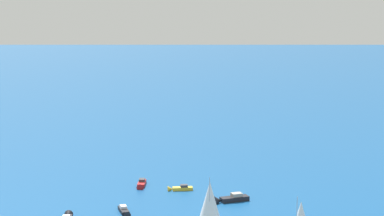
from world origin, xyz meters
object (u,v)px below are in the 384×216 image
Objects in this scene: motorboat_outer_ring_e at (141,184)px; motorboat_outer_ring_f at (179,188)px; motorboat_inshore at (230,199)px; sailboat_mid_cluster at (210,204)px; motorboat_outer_ring_b at (124,211)px.

motorboat_outer_ring_f is (-6.89, 9.18, -0.07)m from motorboat_outer_ring_e.
motorboat_inshore is 16.97m from motorboat_outer_ring_f.
sailboat_mid_cluster is at bearing 86.47° from motorboat_outer_ring_e.
motorboat_inshore reaches higher than motorboat_outer_ring_f.
sailboat_mid_cluster is at bearing 122.90° from motorboat_outer_ring_b.
motorboat_outer_ring_e is (-2.38, -38.62, -4.82)m from sailboat_mid_cluster.
motorboat_outer_ring_f is at bearing -69.98° from motorboat_inshore.
motorboat_inshore is 1.28× the size of motorboat_outer_ring_e.
motorboat_outer_ring_b is 23.96m from motorboat_outer_ring_f.
motorboat_inshore is 1.38× the size of motorboat_outer_ring_f.
sailboat_mid_cluster is 1.58× the size of motorboat_outer_ring_e.
motorboat_inshore is at bearing -138.16° from sailboat_mid_cluster.
motorboat_outer_ring_e is (-14.66, -19.63, 0.05)m from motorboat_outer_ring_b.
motorboat_outer_ring_b is (27.36, -5.48, -0.18)m from motorboat_inshore.
motorboat_outer_ring_e is at bearing -126.75° from motorboat_outer_ring_b.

